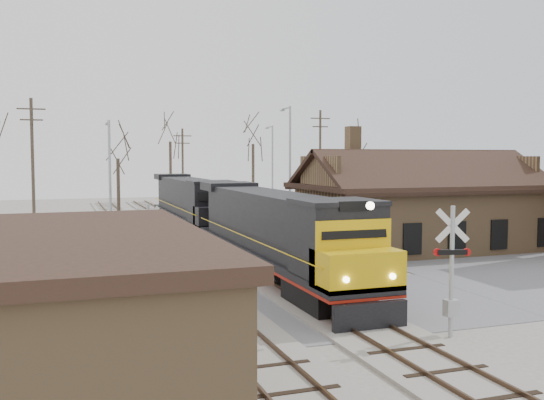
# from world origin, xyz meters

# --- Properties ---
(ground) EXTENTS (140.00, 140.00, 0.00)m
(ground) POSITION_xyz_m (0.00, 0.00, 0.00)
(ground) COLOR #A6A196
(ground) RESTS_ON ground
(road) EXTENTS (60.00, 9.00, 0.03)m
(road) POSITION_xyz_m (0.00, 0.00, 0.01)
(road) COLOR slate
(road) RESTS_ON ground
(track_main) EXTENTS (3.40, 90.00, 0.24)m
(track_main) POSITION_xyz_m (0.00, 15.00, 0.07)
(track_main) COLOR #A6A196
(track_main) RESTS_ON ground
(track_siding) EXTENTS (3.40, 90.00, 0.24)m
(track_siding) POSITION_xyz_m (-4.50, 15.00, 0.07)
(track_siding) COLOR #A6A196
(track_siding) RESTS_ON ground
(depot) EXTENTS (15.20, 9.31, 7.90)m
(depot) POSITION_xyz_m (11.99, 12.00, 2.41)
(depot) COLOR olive
(depot) RESTS_ON ground
(locomotive_lead) EXTENTS (2.95, 19.75, 4.38)m
(locomotive_lead) POSITION_xyz_m (0.00, 5.54, 2.30)
(locomotive_lead) COLOR black
(locomotive_lead) RESTS_ON ground
(locomotive_trailing) EXTENTS (2.95, 19.75, 4.15)m
(locomotive_trailing) POSITION_xyz_m (0.00, 25.57, 2.30)
(locomotive_trailing) COLOR black
(locomotive_trailing) RESTS_ON ground
(crossbuck_near) EXTENTS (1.21, 0.43, 4.34)m
(crossbuck_near) POSITION_xyz_m (2.25, -5.04, 2.02)
(crossbuck_near) COLOR #A5A8AD
(crossbuck_near) RESTS_ON ground
(crossbuck_far) EXTENTS (1.10, 0.29, 3.85)m
(crossbuck_far) POSITION_xyz_m (-6.15, 5.36, 1.82)
(crossbuck_far) COLOR #A5A8AD
(crossbuck_far) RESTS_ON ground
(streetlight_a) EXTENTS (0.25, 2.04, 8.35)m
(streetlight_a) POSITION_xyz_m (-6.72, 19.46, 4.71)
(streetlight_a) COLOR #A5A8AD
(streetlight_a) RESTS_ON ground
(streetlight_b) EXTENTS (0.25, 2.04, 9.77)m
(streetlight_b) POSITION_xyz_m (6.64, 21.36, 5.43)
(streetlight_b) COLOR #A5A8AD
(streetlight_b) RESTS_ON ground
(streetlight_c) EXTENTS (0.25, 2.04, 9.06)m
(streetlight_c) POSITION_xyz_m (10.01, 35.00, 5.07)
(streetlight_c) COLOR #A5A8AD
(streetlight_c) RESTS_ON ground
(utility_pole_a) EXTENTS (2.00, 0.24, 10.29)m
(utility_pole_a) POSITION_xyz_m (-11.70, 26.65, 5.37)
(utility_pole_a) COLOR #382D23
(utility_pole_a) RESTS_ON ground
(utility_pole_b) EXTENTS (2.00, 0.24, 9.09)m
(utility_pole_b) POSITION_xyz_m (2.95, 44.58, 4.76)
(utility_pole_b) COLOR #382D23
(utility_pole_b) RESTS_ON ground
(utility_pole_c) EXTENTS (2.00, 0.24, 10.50)m
(utility_pole_c) POSITION_xyz_m (14.11, 32.55, 5.48)
(utility_pole_c) COLOR #382D23
(utility_pole_c) RESTS_ON ground
(tree_b) EXTENTS (3.89, 3.89, 9.52)m
(tree_b) POSITION_xyz_m (-4.71, 36.21, 6.77)
(tree_b) COLOR #382D23
(tree_b) RESTS_ON ground
(tree_c) EXTENTS (5.16, 5.16, 12.64)m
(tree_c) POSITION_xyz_m (2.07, 47.28, 9.00)
(tree_c) COLOR #382D23
(tree_c) RESTS_ON ground
(tree_d) EXTENTS (4.91, 4.91, 12.04)m
(tree_d) POSITION_xyz_m (9.76, 40.43, 8.58)
(tree_d) COLOR #382D23
(tree_d) RESTS_ON ground
(tree_e) EXTENTS (4.06, 4.06, 9.96)m
(tree_e) POSITION_xyz_m (19.92, 36.87, 7.09)
(tree_e) COLOR #382D23
(tree_e) RESTS_ON ground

